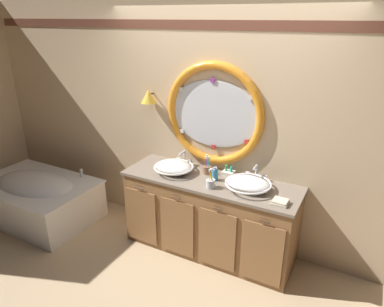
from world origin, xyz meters
The scene contains 13 objects.
ground_plane centered at (0.00, 0.00, 0.00)m, with size 14.00×14.00×0.00m, color tan.
back_wall_assembly centered at (-0.01, 0.58, 1.32)m, with size 6.40×0.26×2.60m.
vanity_counter centered at (0.06, 0.26, 0.43)m, with size 1.84×0.61×0.85m.
bathtub centered at (-2.14, -0.15, 0.30)m, with size 1.47×0.95×0.59m.
sink_basin_left centered at (-0.36, 0.24, 0.91)m, with size 0.43×0.43×0.12m.
sink_basin_right centered at (0.47, 0.24, 0.91)m, with size 0.45×0.45×0.12m.
faucet_set_left centered at (-0.36, 0.47, 0.92)m, with size 0.21×0.15×0.17m.
faucet_set_right centered at (0.47, 0.47, 0.92)m, with size 0.22×0.12×0.17m.
toothbrush_holder_left centered at (-0.03, 0.37, 0.90)m, with size 0.09×0.09×0.21m.
toothbrush_holder_right centered at (0.14, 0.10, 0.90)m, with size 0.09×0.09×0.21m.
soap_dispenser centered at (0.11, 0.27, 0.92)m, with size 0.06×0.07×0.15m.
folded_hand_towel centered at (0.82, 0.11, 0.87)m, with size 0.14×0.13×0.04m.
toiletry_basket centered at (0.18, 0.45, 0.88)m, with size 0.12×0.11×0.11m.
Camera 1 is at (1.39, -2.62, 2.40)m, focal length 32.43 mm.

